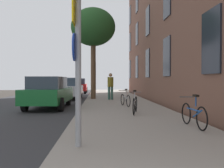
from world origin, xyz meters
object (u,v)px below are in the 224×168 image
at_px(car_2, 78,86).
at_px(traffic_light, 94,72).
at_px(bicycle_2, 125,99).
at_px(car_1, 69,88).
at_px(pedestrian_0, 110,85).
at_px(tree_near, 93,28).
at_px(bicycle_1, 135,104).
at_px(sign_post, 77,52).
at_px(car_0, 49,92).
at_px(bicycle_0, 194,114).

bearing_deg(car_2, traffic_light, -21.59).
height_order(bicycle_2, car_1, car_1).
bearing_deg(car_2, pedestrian_0, -73.08).
bearing_deg(tree_near, car_2, 101.35).
height_order(traffic_light, car_1, traffic_light).
bearing_deg(bicycle_1, sign_post, -111.47).
bearing_deg(bicycle_1, tree_near, 103.15).
height_order(pedestrian_0, car_0, pedestrian_0).
relative_size(sign_post, tree_near, 0.52).
distance_m(bicycle_1, car_1, 9.95).
xyz_separation_m(bicycle_0, bicycle_1, (-1.23, 2.96, 0.00)).
height_order(car_0, car_1, same).
relative_size(sign_post, car_1, 0.79).
distance_m(car_0, car_1, 6.17).
xyz_separation_m(bicycle_2, pedestrian_0, (-0.56, 4.32, 0.69)).
xyz_separation_m(pedestrian_0, car_1, (-3.13, 2.09, -0.31)).
bearing_deg(tree_near, pedestrian_0, -34.00).
distance_m(traffic_light, car_0, 13.67).
height_order(car_0, car_2, same).
height_order(tree_near, bicycle_0, tree_near).
bearing_deg(car_2, sign_post, -85.26).
bearing_deg(car_0, car_1, 87.61).
xyz_separation_m(bicycle_1, bicycle_2, (-0.08, 2.79, -0.02)).
bearing_deg(bicycle_2, bicycle_0, -77.08).
bearing_deg(tree_near, sign_post, -90.15).
height_order(bicycle_2, pedestrian_0, pedestrian_0).
distance_m(traffic_light, bicycle_1, 16.68).
xyz_separation_m(traffic_light, tree_near, (0.08, -8.54, 2.84)).
bearing_deg(sign_post, bicycle_2, 76.65).
height_order(traffic_light, bicycle_0, traffic_light).
bearing_deg(sign_post, bicycle_1, 68.53).
relative_size(bicycle_2, pedestrian_0, 0.86).
height_order(bicycle_0, car_2, car_2).
distance_m(bicycle_0, bicycle_2, 5.90).
xyz_separation_m(traffic_light, car_2, (-1.77, 0.70, -1.53)).
xyz_separation_m(pedestrian_0, car_2, (-3.06, 10.05, -0.31)).
xyz_separation_m(sign_post, tree_near, (0.03, 12.71, 3.18)).
relative_size(traffic_light, car_2, 0.78).
distance_m(sign_post, bicycle_1, 5.37).
relative_size(bicycle_1, car_0, 0.36).
xyz_separation_m(bicycle_0, bicycle_2, (-1.32, 5.75, -0.02)).
distance_m(sign_post, car_0, 8.20).
relative_size(car_1, car_2, 1.03).
height_order(tree_near, bicycle_2, tree_near).
distance_m(sign_post, car_2, 22.06).
bearing_deg(bicycle_2, traffic_light, 97.71).
distance_m(bicycle_2, car_0, 3.98).
distance_m(tree_near, bicycle_0, 12.26).
bearing_deg(bicycle_0, bicycle_1, 112.67).
bearing_deg(car_1, traffic_light, 75.75).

